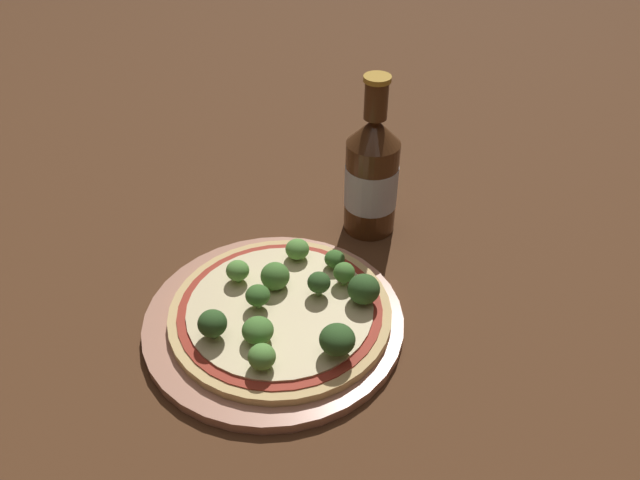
# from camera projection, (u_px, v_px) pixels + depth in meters

# --- Properties ---
(ground_plane) EXTENTS (3.00, 3.00, 0.00)m
(ground_plane) POSITION_uv_depth(u_px,v_px,m) (265.00, 312.00, 0.70)
(ground_plane) COLOR #4C2D19
(plate) EXTENTS (0.28, 0.28, 0.01)m
(plate) POSITION_uv_depth(u_px,v_px,m) (274.00, 320.00, 0.68)
(plate) COLOR tan
(plate) RESTS_ON ground_plane
(pizza) EXTENTS (0.24, 0.24, 0.01)m
(pizza) POSITION_uv_depth(u_px,v_px,m) (280.00, 311.00, 0.68)
(pizza) COLOR tan
(pizza) RESTS_ON plate
(broccoli_floret_0) EXTENTS (0.04, 0.04, 0.03)m
(broccoli_floret_0) POSITION_uv_depth(u_px,v_px,m) (364.00, 289.00, 0.67)
(broccoli_floret_0) COLOR #7A9E5B
(broccoli_floret_0) RESTS_ON pizza
(broccoli_floret_1) EXTENTS (0.03, 0.03, 0.03)m
(broccoli_floret_1) POSITION_uv_depth(u_px,v_px,m) (238.00, 271.00, 0.69)
(broccoli_floret_1) COLOR #7A9E5B
(broccoli_floret_1) RESTS_ON pizza
(broccoli_floret_2) EXTENTS (0.03, 0.03, 0.03)m
(broccoli_floret_2) POSITION_uv_depth(u_px,v_px,m) (254.00, 295.00, 0.66)
(broccoli_floret_2) COLOR #7A9E5B
(broccoli_floret_2) RESTS_ON pizza
(broccoli_floret_3) EXTENTS (0.03, 0.03, 0.03)m
(broccoli_floret_3) POSITION_uv_depth(u_px,v_px,m) (319.00, 283.00, 0.68)
(broccoli_floret_3) COLOR #7A9E5B
(broccoli_floret_3) RESTS_ON pizza
(broccoli_floret_4) EXTENTS (0.04, 0.04, 0.03)m
(broccoli_floret_4) POSITION_uv_depth(u_px,v_px,m) (337.00, 340.00, 0.61)
(broccoli_floret_4) COLOR #7A9E5B
(broccoli_floret_4) RESTS_ON pizza
(broccoli_floret_5) EXTENTS (0.03, 0.03, 0.03)m
(broccoli_floret_5) POSITION_uv_depth(u_px,v_px,m) (212.00, 324.00, 0.62)
(broccoli_floret_5) COLOR #7A9E5B
(broccoli_floret_5) RESTS_ON pizza
(broccoli_floret_6) EXTENTS (0.02, 0.02, 0.02)m
(broccoli_floret_6) POSITION_uv_depth(u_px,v_px,m) (335.00, 259.00, 0.72)
(broccoli_floret_6) COLOR #7A9E5B
(broccoli_floret_6) RESTS_ON pizza
(broccoli_floret_7) EXTENTS (0.03, 0.03, 0.03)m
(broccoli_floret_7) POSITION_uv_depth(u_px,v_px,m) (275.00, 276.00, 0.69)
(broccoli_floret_7) COLOR #7A9E5B
(broccoli_floret_7) RESTS_ON pizza
(broccoli_floret_8) EXTENTS (0.03, 0.03, 0.03)m
(broccoli_floret_8) POSITION_uv_depth(u_px,v_px,m) (258.00, 330.00, 0.62)
(broccoli_floret_8) COLOR #7A9E5B
(broccoli_floret_8) RESTS_ON pizza
(broccoli_floret_9) EXTENTS (0.03, 0.03, 0.03)m
(broccoli_floret_9) POSITION_uv_depth(u_px,v_px,m) (262.00, 357.00, 0.60)
(broccoli_floret_9) COLOR #7A9E5B
(broccoli_floret_9) RESTS_ON pizza
(broccoli_floret_10) EXTENTS (0.02, 0.02, 0.03)m
(broccoli_floret_10) POSITION_uv_depth(u_px,v_px,m) (344.00, 273.00, 0.69)
(broccoli_floret_10) COLOR #7A9E5B
(broccoli_floret_10) RESTS_ON pizza
(broccoli_floret_11) EXTENTS (0.03, 0.03, 0.02)m
(broccoli_floret_11) POSITION_uv_depth(u_px,v_px,m) (297.00, 249.00, 0.73)
(broccoli_floret_11) COLOR #7A9E5B
(broccoli_floret_11) RESTS_ON pizza
(beer_bottle) EXTENTS (0.07, 0.07, 0.21)m
(beer_bottle) POSITION_uv_depth(u_px,v_px,m) (372.00, 175.00, 0.78)
(beer_bottle) COLOR #472814
(beer_bottle) RESTS_ON ground_plane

